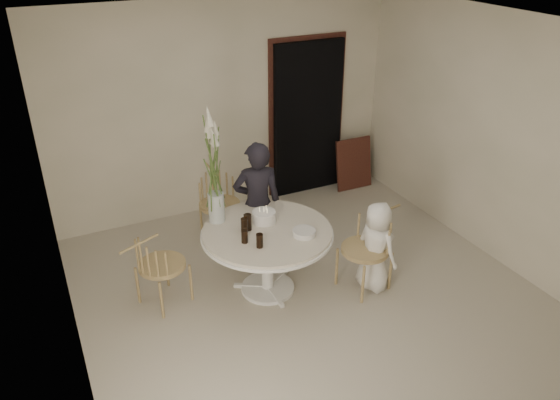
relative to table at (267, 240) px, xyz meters
name	(u,v)px	position (x,y,z in m)	size (l,w,h in m)	color
ground	(308,293)	(0.35, -0.25, -0.62)	(4.50, 4.50, 0.00)	#BAB29E
room_shell	(312,150)	(0.35, -0.25, 1.00)	(4.50, 4.50, 4.50)	silver
doorway	(308,119)	(1.50, 1.94, 0.43)	(1.00, 0.10, 2.10)	black
door_trim	(306,114)	(1.50, 1.98, 0.49)	(1.12, 0.03, 2.22)	#4F2A1B
table	(267,240)	(0.00, 0.00, 0.00)	(1.33, 1.33, 0.73)	white
picture_frame	(354,164)	(2.14, 1.70, -0.25)	(0.55, 0.04, 0.73)	#4F2A1B
chair_far	(216,194)	(-0.07, 1.32, -0.08)	(0.48, 0.51, 0.83)	tan
chair_right	(374,238)	(1.04, -0.37, -0.06)	(0.56, 0.53, 0.86)	tan
chair_left	(152,263)	(-1.12, 0.23, -0.09)	(0.59, 0.58, 0.82)	tan
girl	(257,204)	(0.14, 0.56, 0.10)	(0.52, 0.34, 1.44)	black
boy	(376,247)	(1.03, -0.44, -0.12)	(0.48, 0.31, 0.99)	white
birthday_cake	(264,217)	(0.04, 0.16, 0.17)	(0.24, 0.24, 0.17)	white
cola_tumbler_a	(245,236)	(-0.29, -0.12, 0.18)	(0.06, 0.06, 0.14)	black
cola_tumbler_b	(260,241)	(-0.19, -0.26, 0.18)	(0.07, 0.07, 0.14)	black
cola_tumbler_c	(244,225)	(-0.22, 0.06, 0.19)	(0.07, 0.07, 0.15)	black
cola_tumbler_d	(248,222)	(-0.17, 0.09, 0.20)	(0.08, 0.08, 0.17)	black
plate_stack	(304,233)	(0.28, -0.25, 0.14)	(0.23, 0.23, 0.06)	silver
flower_vase	(214,172)	(-0.38, 0.39, 0.66)	(0.17, 0.17, 1.23)	silver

